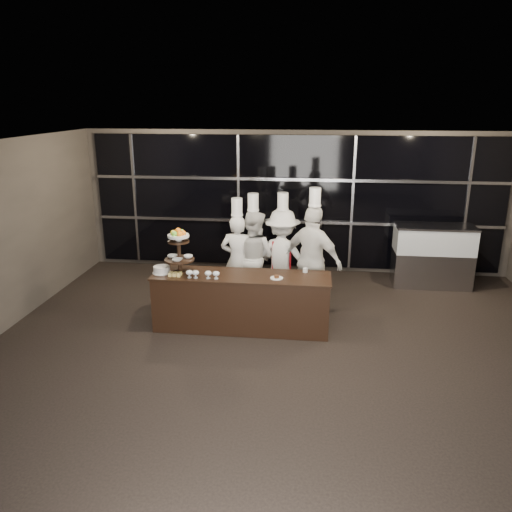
# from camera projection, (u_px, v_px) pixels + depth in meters

# --- Properties ---
(room) EXTENTS (10.00, 10.00, 10.00)m
(room) POSITION_uv_depth(u_px,v_px,m) (277.00, 284.00, 5.88)
(room) COLOR black
(room) RESTS_ON ground
(window_wall) EXTENTS (8.60, 0.10, 2.80)m
(window_wall) POSITION_uv_depth(u_px,v_px,m) (295.00, 203.00, 10.56)
(window_wall) COLOR black
(window_wall) RESTS_ON ground
(buffet_counter) EXTENTS (2.84, 0.74, 0.92)m
(buffet_counter) POSITION_uv_depth(u_px,v_px,m) (242.00, 301.00, 8.07)
(buffet_counter) COLOR black
(buffet_counter) RESTS_ON ground
(display_stand) EXTENTS (0.48, 0.48, 0.74)m
(display_stand) POSITION_uv_depth(u_px,v_px,m) (179.00, 248.00, 7.92)
(display_stand) COLOR black
(display_stand) RESTS_ON buffet_counter
(compotes) EXTENTS (0.54, 0.11, 0.12)m
(compotes) POSITION_uv_depth(u_px,v_px,m) (202.00, 273.00, 7.76)
(compotes) COLOR silver
(compotes) RESTS_ON buffet_counter
(layer_cake) EXTENTS (0.30, 0.30, 0.11)m
(layer_cake) POSITION_uv_depth(u_px,v_px,m) (162.00, 270.00, 8.01)
(layer_cake) COLOR white
(layer_cake) RESTS_ON buffet_counter
(pastry_squares) EXTENTS (0.20, 0.13, 0.05)m
(pastry_squares) POSITION_uv_depth(u_px,v_px,m) (175.00, 274.00, 7.88)
(pastry_squares) COLOR #F6DD78
(pastry_squares) RESTS_ON buffet_counter
(small_plate) EXTENTS (0.20, 0.20, 0.05)m
(small_plate) POSITION_uv_depth(u_px,v_px,m) (277.00, 278.00, 7.77)
(small_plate) COLOR white
(small_plate) RESTS_ON buffet_counter
(chef_cup) EXTENTS (0.08, 0.08, 0.07)m
(chef_cup) POSITION_uv_depth(u_px,v_px,m) (305.00, 270.00, 8.05)
(chef_cup) COLOR white
(chef_cup) RESTS_ON buffet_counter
(display_case) EXTENTS (1.52, 0.67, 1.24)m
(display_case) POSITION_uv_depth(u_px,v_px,m) (433.00, 253.00, 9.89)
(display_case) COLOR #A5A5AA
(display_case) RESTS_ON ground
(chef_a) EXTENTS (0.65, 0.46, 1.97)m
(chef_a) POSITION_uv_depth(u_px,v_px,m) (238.00, 259.00, 8.89)
(chef_a) COLOR silver
(chef_a) RESTS_ON ground
(chef_b) EXTENTS (1.04, 0.96, 2.03)m
(chef_b) POSITION_uv_depth(u_px,v_px,m) (253.00, 257.00, 9.01)
(chef_b) COLOR silver
(chef_b) RESTS_ON ground
(chef_c) EXTENTS (1.25, 0.90, 2.05)m
(chef_c) POSITION_uv_depth(u_px,v_px,m) (282.00, 257.00, 8.99)
(chef_c) COLOR white
(chef_c) RESTS_ON ground
(chef_d) EXTENTS (1.20, 1.01, 2.22)m
(chef_d) POSITION_uv_depth(u_px,v_px,m) (313.00, 260.00, 8.48)
(chef_d) COLOR white
(chef_d) RESTS_ON ground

